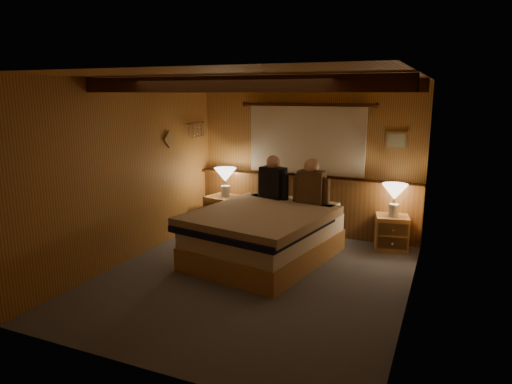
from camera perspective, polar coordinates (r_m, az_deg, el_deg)
The scene contains 19 objects.
floor at distance 5.71m, azimuth -0.27°, elevation -10.64°, with size 4.20×4.20×0.00m, color #4A4D58.
ceiling at distance 5.26m, azimuth -0.29°, elevation 14.21°, with size 4.20×4.20×0.00m, color tan.
wall_back at distance 7.30m, azimuth 6.40°, elevation 4.14°, with size 3.60×3.60×0.00m, color #C38C46.
wall_left at distance 6.29m, azimuth -15.47°, elevation 2.47°, with size 4.20×4.20×0.00m, color #C38C46.
wall_right at distance 4.93m, azimuth 19.24°, elevation -0.39°, with size 4.20×4.20×0.00m, color #C38C46.
wall_front at distance 3.59m, azimuth -13.97°, elevation -4.64°, with size 3.60×3.60×0.00m, color #C38C46.
wainscot at distance 7.38m, azimuth 6.12°, elevation -1.43°, with size 3.60×0.23×0.94m.
curtain_window at distance 7.20m, azimuth 6.29°, elevation 6.60°, with size 2.18×0.09×1.11m.
ceiling_beams at distance 5.40m, azimuth 0.37°, elevation 13.20°, with size 3.60×1.65×0.16m.
coat_rail at distance 7.47m, azimuth -7.56°, elevation 7.91°, with size 0.05×0.55×0.24m.
framed_print at distance 6.96m, azimuth 17.14°, elevation 6.19°, with size 0.30×0.04×0.25m.
bed at distance 6.17m, azimuth 1.04°, elevation -5.29°, with size 1.88×2.27×0.70m.
nightstand_left at distance 7.58m, azimuth -4.07°, elevation -2.60°, with size 0.60×0.56×0.56m.
nightstand_right at distance 6.91m, azimuth 16.58°, elevation -4.86°, with size 0.53×0.49×0.50m.
lamp_left at distance 7.43m, azimuth -3.86°, elevation 1.94°, with size 0.36×0.36×0.47m.
lamp_right at distance 6.74m, azimuth 16.94°, elevation -0.22°, with size 0.36×0.36×0.47m.
person_left at distance 6.76m, azimuth 2.14°, elevation 1.45°, with size 0.53×0.31×0.66m.
person_right at distance 6.50m, azimuth 6.93°, elevation 0.90°, with size 0.54×0.23×0.66m.
duffel_bag at distance 7.46m, azimuth -4.21°, elevation -3.89°, with size 0.54×0.40×0.35m.
Camera 1 is at (2.12, -4.81, 2.22)m, focal length 32.00 mm.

